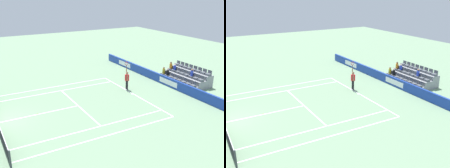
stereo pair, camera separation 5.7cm
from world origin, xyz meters
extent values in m
cube|color=white|center=(0.00, -11.89, 0.00)|extent=(10.97, 0.10, 0.01)
cube|color=white|center=(0.00, -6.40, 0.00)|extent=(8.23, 0.10, 0.01)
cube|color=white|center=(0.00, -3.20, 0.00)|extent=(0.10, 6.40, 0.01)
cube|color=white|center=(4.12, -5.95, 0.00)|extent=(0.10, 11.89, 0.01)
cube|color=white|center=(-4.12, -5.95, 0.00)|extent=(0.10, 11.89, 0.01)
cube|color=white|center=(5.49, -5.95, 0.00)|extent=(0.10, 11.89, 0.01)
cube|color=white|center=(-5.49, -5.95, 0.00)|extent=(0.10, 11.89, 0.01)
cube|color=white|center=(0.00, -11.79, 0.00)|extent=(0.10, 0.20, 0.01)
cube|color=#193899|center=(0.00, -16.13, 0.45)|extent=(24.36, 0.20, 0.90)
cube|color=white|center=(0.00, -16.02, 0.45)|extent=(2.60, 0.01, 0.51)
cube|color=white|center=(8.12, -16.02, 0.45)|extent=(2.60, 0.01, 0.51)
cylinder|color=#33383D|center=(-5.94, 0.00, 0.54)|extent=(0.10, 0.10, 1.07)
cylinder|color=black|center=(1.16, -11.97, 0.45)|extent=(0.16, 0.16, 0.90)
cylinder|color=black|center=(1.39, -12.03, 0.45)|extent=(0.16, 0.16, 0.90)
cube|color=white|center=(1.16, -11.97, 0.04)|extent=(0.19, 0.28, 0.08)
cube|color=white|center=(1.39, -12.03, 0.04)|extent=(0.19, 0.28, 0.08)
cube|color=red|center=(1.28, -12.00, 1.20)|extent=(0.31, 0.41, 0.60)
sphere|color=#9E7251|center=(1.28, -12.00, 1.66)|extent=(0.24, 0.24, 0.24)
cylinder|color=#9E7251|center=(1.49, -12.06, 1.81)|extent=(0.09, 0.09, 0.62)
cylinder|color=#9E7251|center=(1.08, -11.89, 1.22)|extent=(0.09, 0.09, 0.56)
cylinder|color=black|center=(1.49, -12.06, 2.26)|extent=(0.04, 0.04, 0.28)
torus|color=red|center=(1.49, -12.06, 2.54)|extent=(0.11, 0.31, 0.31)
sphere|color=#D1E533|center=(1.49, -12.06, 2.82)|extent=(0.07, 0.07, 0.07)
cube|color=gray|center=(0.00, -17.20, 0.21)|extent=(4.96, 0.95, 0.42)
cube|color=#545960|center=(-2.17, -17.20, 0.52)|extent=(0.48, 0.44, 0.20)
cube|color=#545960|center=(-2.17, -17.40, 0.77)|extent=(0.48, 0.04, 0.30)
cube|color=#545960|center=(-1.55, -17.20, 0.52)|extent=(0.48, 0.44, 0.20)
cube|color=#545960|center=(-1.55, -17.40, 0.77)|extent=(0.48, 0.04, 0.30)
cube|color=#545960|center=(-0.93, -17.20, 0.52)|extent=(0.48, 0.44, 0.20)
cube|color=#545960|center=(-0.93, -17.40, 0.77)|extent=(0.48, 0.04, 0.30)
cube|color=#545960|center=(-0.31, -17.20, 0.52)|extent=(0.48, 0.44, 0.20)
cube|color=#545960|center=(-0.31, -17.40, 0.77)|extent=(0.48, 0.04, 0.30)
cube|color=#545960|center=(0.31, -17.20, 0.52)|extent=(0.48, 0.44, 0.20)
cube|color=#545960|center=(0.31, -17.40, 0.77)|extent=(0.48, 0.04, 0.30)
cube|color=#545960|center=(0.93, -17.20, 0.52)|extent=(0.48, 0.44, 0.20)
cube|color=#545960|center=(0.93, -17.40, 0.77)|extent=(0.48, 0.04, 0.30)
cube|color=#545960|center=(1.55, -17.20, 0.52)|extent=(0.48, 0.44, 0.20)
cube|color=#545960|center=(1.55, -17.40, 0.77)|extent=(0.48, 0.04, 0.30)
cube|color=#545960|center=(2.17, -17.20, 0.52)|extent=(0.48, 0.44, 0.20)
cube|color=#545960|center=(2.17, -17.40, 0.77)|extent=(0.48, 0.04, 0.30)
cube|color=gray|center=(0.00, -18.15, 0.42)|extent=(4.96, 0.95, 0.84)
cube|color=#545960|center=(-2.17, -18.15, 0.94)|extent=(0.48, 0.44, 0.20)
cube|color=#545960|center=(-2.17, -18.35, 1.19)|extent=(0.48, 0.04, 0.30)
cube|color=#545960|center=(-1.55, -18.15, 0.94)|extent=(0.48, 0.44, 0.20)
cube|color=#545960|center=(-1.55, -18.35, 1.19)|extent=(0.48, 0.04, 0.30)
cube|color=#545960|center=(-0.93, -18.15, 0.94)|extent=(0.48, 0.44, 0.20)
cube|color=#545960|center=(-0.93, -18.35, 1.19)|extent=(0.48, 0.04, 0.30)
cube|color=#545960|center=(-0.31, -18.15, 0.94)|extent=(0.48, 0.44, 0.20)
cube|color=#545960|center=(-0.31, -18.35, 1.19)|extent=(0.48, 0.04, 0.30)
cube|color=#545960|center=(0.31, -18.15, 0.94)|extent=(0.48, 0.44, 0.20)
cube|color=#545960|center=(0.31, -18.35, 1.19)|extent=(0.48, 0.04, 0.30)
cube|color=#545960|center=(0.93, -18.15, 0.94)|extent=(0.48, 0.44, 0.20)
cube|color=#545960|center=(0.93, -18.35, 1.19)|extent=(0.48, 0.04, 0.30)
cube|color=#545960|center=(1.55, -18.15, 0.94)|extent=(0.48, 0.44, 0.20)
cube|color=#545960|center=(1.55, -18.35, 1.19)|extent=(0.48, 0.04, 0.30)
cube|color=#545960|center=(2.17, -18.15, 0.94)|extent=(0.48, 0.44, 0.20)
cube|color=#545960|center=(2.17, -18.35, 1.19)|extent=(0.48, 0.04, 0.30)
cube|color=gray|center=(0.00, -19.10, 0.63)|extent=(4.96, 0.95, 1.26)
cube|color=#545960|center=(-2.17, -19.10, 1.36)|extent=(0.48, 0.44, 0.20)
cube|color=#545960|center=(-2.17, -19.30, 1.61)|extent=(0.48, 0.04, 0.30)
cube|color=#545960|center=(-1.55, -19.10, 1.36)|extent=(0.48, 0.44, 0.20)
cube|color=#545960|center=(-1.55, -19.30, 1.61)|extent=(0.48, 0.04, 0.30)
cube|color=#545960|center=(-0.93, -19.10, 1.36)|extent=(0.48, 0.44, 0.20)
cube|color=#545960|center=(-0.93, -19.30, 1.61)|extent=(0.48, 0.04, 0.30)
cube|color=#545960|center=(-0.31, -19.10, 1.36)|extent=(0.48, 0.44, 0.20)
cube|color=#545960|center=(-0.31, -19.30, 1.61)|extent=(0.48, 0.04, 0.30)
cube|color=#545960|center=(0.31, -19.10, 1.36)|extent=(0.48, 0.44, 0.20)
cube|color=#545960|center=(0.31, -19.30, 1.61)|extent=(0.48, 0.04, 0.30)
cube|color=#545960|center=(0.93, -19.10, 1.36)|extent=(0.48, 0.44, 0.20)
cube|color=#545960|center=(0.93, -19.30, 1.61)|extent=(0.48, 0.04, 0.30)
cube|color=#545960|center=(1.55, -19.10, 1.36)|extent=(0.48, 0.44, 0.20)
cube|color=#545960|center=(1.55, -19.30, 1.61)|extent=(0.48, 0.04, 0.30)
cube|color=#545960|center=(2.17, -19.10, 1.36)|extent=(0.48, 0.44, 0.20)
cube|color=#545960|center=(2.17, -19.30, 1.61)|extent=(0.48, 0.04, 0.30)
cylinder|color=blue|center=(-0.93, -18.20, 1.29)|extent=(0.28, 0.28, 0.51)
sphere|color=#9E7251|center=(-0.93, -18.20, 1.65)|extent=(0.20, 0.20, 0.20)
cylinder|color=yellow|center=(2.17, -17.25, 0.87)|extent=(0.28, 0.28, 0.51)
sphere|color=#9E7251|center=(2.17, -17.25, 1.23)|extent=(0.20, 0.20, 0.20)
cylinder|color=orange|center=(2.17, -18.20, 1.30)|extent=(0.28, 0.28, 0.52)
sphere|color=brown|center=(2.17, -18.20, 1.66)|extent=(0.20, 0.20, 0.20)
cylinder|color=blue|center=(1.55, -18.20, 1.26)|extent=(0.28, 0.28, 0.45)
sphere|color=beige|center=(1.55, -18.20, 1.59)|extent=(0.20, 0.20, 0.20)
cylinder|color=black|center=(1.55, -17.25, 0.86)|extent=(0.28, 0.28, 0.49)
sphere|color=beige|center=(1.55, -17.25, 1.21)|extent=(0.20, 0.20, 0.20)
sphere|color=#D1E533|center=(0.06, -3.02, 0.03)|extent=(0.07, 0.07, 0.07)
camera|label=1|loc=(-19.38, 1.37, 9.09)|focal=43.57mm
camera|label=2|loc=(-19.41, 1.32, 9.09)|focal=43.57mm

